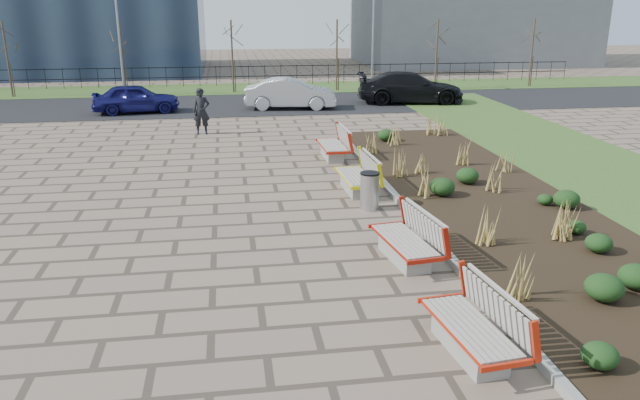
{
  "coord_description": "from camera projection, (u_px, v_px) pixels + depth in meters",
  "views": [
    {
      "loc": [
        -0.42,
        -9.83,
        5.06
      ],
      "look_at": [
        1.5,
        3.0,
        0.9
      ],
      "focal_mm": 35.0,
      "sensor_mm": 36.0,
      "label": 1
    }
  ],
  "objects": [
    {
      "name": "litter_bin",
      "position": [
        369.0,
        191.0,
        15.72
      ],
      "size": [
        0.47,
        0.47,
        0.94
      ],
      "primitive_type": "cylinder",
      "color": "#B2B2B7",
      "rests_on": "ground"
    },
    {
      "name": "tree_f",
      "position": [
        532.0,
        53.0,
        37.73
      ],
      "size": [
        1.4,
        1.4,
        4.0
      ],
      "primitive_type": null,
      "color": "#4C3D2D",
      "rests_on": "grass_verge_far"
    },
    {
      "name": "tree_b",
      "position": [
        123.0,
        58.0,
        34.35
      ],
      "size": [
        1.4,
        1.4,
        4.0
      ],
      "primitive_type": null,
      "color": "#4C3D2D",
      "rests_on": "grass_verge_far"
    },
    {
      "name": "bench_d",
      "position": [
        332.0,
        144.0,
        20.82
      ],
      "size": [
        0.95,
        2.12,
        1.0
      ],
      "primitive_type": null,
      "rotation": [
        0.0,
        0.0,
        0.02
      ],
      "color": "red",
      "rests_on": "ground"
    },
    {
      "name": "car_silver",
      "position": [
        291.0,
        94.0,
        30.26
      ],
      "size": [
        4.56,
        2.07,
        1.45
      ],
      "primitive_type": "imported",
      "rotation": [
        0.0,
        0.0,
        1.45
      ],
      "color": "#A2A3A9",
      "rests_on": "road"
    },
    {
      "name": "building_grey",
      "position": [
        471.0,
        1.0,
        51.71
      ],
      "size": [
        18.0,
        12.0,
        10.0
      ],
      "primitive_type": "cube",
      "color": "slate",
      "rests_on": "ground"
    },
    {
      "name": "bench_a",
      "position": [
        470.0,
        324.0,
        9.22
      ],
      "size": [
        1.13,
        2.19,
        1.0
      ],
      "primitive_type": null,
      "rotation": [
        0.0,
        0.0,
        0.11
      ],
      "color": "red",
      "rests_on": "ground"
    },
    {
      "name": "railing_fence",
      "position": [
        232.0,
        76.0,
        38.45
      ],
      "size": [
        44.0,
        0.1,
        1.2
      ],
      "primitive_type": null,
      "color": "black",
      "rests_on": "grass_verge_far"
    },
    {
      "name": "bench_b",
      "position": [
        404.0,
        238.0,
        12.56
      ],
      "size": [
        1.17,
        2.2,
        1.0
      ],
      "primitive_type": null,
      "rotation": [
        0.0,
        0.0,
        0.13
      ],
      "color": "#A3180A",
      "rests_on": "ground"
    },
    {
      "name": "tree_a",
      "position": [
        7.0,
        59.0,
        33.5
      ],
      "size": [
        1.4,
        1.4,
        4.0
      ],
      "primitive_type": null,
      "color": "#4C3D2D",
      "rests_on": "grass_verge_far"
    },
    {
      "name": "lamp_west",
      "position": [
        119.0,
        40.0,
        33.57
      ],
      "size": [
        0.24,
        0.6,
        6.0
      ],
      "primitive_type": null,
      "color": "gray",
      "rests_on": "grass_verge_far"
    },
    {
      "name": "car_blue",
      "position": [
        136.0,
        98.0,
        29.16
      ],
      "size": [
        4.1,
        2.03,
        1.34
      ],
      "primitive_type": "imported",
      "rotation": [
        0.0,
        0.0,
        1.69
      ],
      "color": "#141356",
      "rests_on": "road"
    },
    {
      "name": "tree_d",
      "position": [
        337.0,
        55.0,
        36.04
      ],
      "size": [
        1.4,
        1.4,
        4.0
      ],
      "primitive_type": null,
      "color": "#4C3D2D",
      "rests_on": "grass_verge_far"
    },
    {
      "name": "grass_verge_far",
      "position": [
        233.0,
        89.0,
        37.22
      ],
      "size": [
        80.0,
        5.0,
        0.04
      ],
      "primitive_type": "cube",
      "color": "#33511E",
      "rests_on": "ground"
    },
    {
      "name": "bench_c",
      "position": [
        356.0,
        174.0,
        17.14
      ],
      "size": [
        0.98,
        2.13,
        1.0
      ],
      "primitive_type": null,
      "rotation": [
        0.0,
        0.0,
        0.04
      ],
      "color": "yellow",
      "rests_on": "ground"
    },
    {
      "name": "tree_c",
      "position": [
        232.0,
        56.0,
        35.19
      ],
      "size": [
        1.4,
        1.4,
        4.0
      ],
      "primitive_type": null,
      "color": "#4C3D2D",
      "rests_on": "grass_verge_far"
    },
    {
      "name": "pedestrian",
      "position": [
        201.0,
        111.0,
        24.47
      ],
      "size": [
        0.66,
        0.43,
        1.81
      ],
      "primitive_type": "imported",
      "rotation": [
        0.0,
        0.0,
        0.0
      ],
      "color": "black",
      "rests_on": "ground"
    },
    {
      "name": "ground",
      "position": [
        260.0,
        305.0,
        10.86
      ],
      "size": [
        120.0,
        120.0,
        0.0
      ],
      "primitive_type": "plane",
      "color": "#766351",
      "rests_on": "ground"
    },
    {
      "name": "tree_e",
      "position": [
        436.0,
        54.0,
        36.89
      ],
      "size": [
        1.4,
        1.4,
        4.0
      ],
      "primitive_type": null,
      "color": "#4C3D2D",
      "rests_on": "grass_verge_far"
    },
    {
      "name": "planting_curb",
      "position": [
        401.0,
        203.0,
        16.1
      ],
      "size": [
        0.16,
        18.0,
        0.15
      ],
      "primitive_type": "cube",
      "color": "gray",
      "rests_on": "ground"
    },
    {
      "name": "car_black",
      "position": [
        410.0,
        88.0,
        31.93
      ],
      "size": [
        5.64,
        2.9,
        1.56
      ],
      "primitive_type": "imported",
      "rotation": [
        0.0,
        0.0,
        1.44
      ],
      "color": "black",
      "rests_on": "road"
    },
    {
      "name": "planting_bed",
      "position": [
        487.0,
        200.0,
        16.44
      ],
      "size": [
        4.5,
        18.0,
        0.1
      ],
      "primitive_type": "cube",
      "color": "black",
      "rests_on": "ground"
    },
    {
      "name": "lamp_east",
      "position": [
        373.0,
        38.0,
        35.55
      ],
      "size": [
        0.24,
        0.6,
        6.0
      ],
      "primitive_type": null,
      "color": "gray",
      "rests_on": "grass_verge_far"
    },
    {
      "name": "road",
      "position": [
        235.0,
        105.0,
        31.58
      ],
      "size": [
        80.0,
        7.0,
        0.02
      ],
      "primitive_type": "cube",
      "color": "black",
      "rests_on": "ground"
    }
  ]
}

